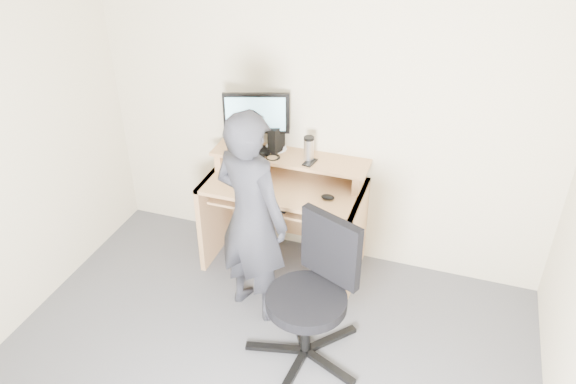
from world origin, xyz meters
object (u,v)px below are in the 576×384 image
Objects in this scene: desk at (287,201)px; monitor at (257,117)px; office_chair at (315,289)px; person at (251,218)px.

monitor is (-0.26, 0.08, 0.64)m from desk.
office_chair is at bearing -61.25° from desk.
office_chair reaches higher than desk.
monitor is at bearing 163.68° from desk.
person reaches higher than desk.
person reaches higher than office_chair.
office_chair is (0.48, -0.88, -0.01)m from desk.
monitor reaches higher than desk.
monitor reaches higher than office_chair.
office_chair is 0.64m from person.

